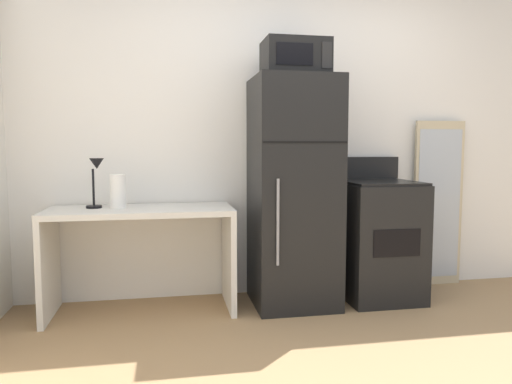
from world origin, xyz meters
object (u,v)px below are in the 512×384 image
Objects in this scene: desk_lamp at (96,174)px; paper_towel_roll at (118,191)px; microwave at (295,59)px; oven_range at (378,239)px; refrigerator at (293,193)px; desk at (141,238)px; leaning_mirror at (438,204)px.

paper_towel_roll is (0.15, -0.02, -0.12)m from desk_lamp.
microwave is 0.42× the size of oven_range.
refrigerator is at bearing -2.84° from paper_towel_roll.
microwave reaches higher than refrigerator.
paper_towel_roll is 0.22× the size of oven_range.
refrigerator reaches higher than desk_lamp.
paper_towel_roll is 0.14× the size of refrigerator.
refrigerator is 0.97m from microwave.
refrigerator is (1.42, -0.08, -0.15)m from desk_lamp.
refrigerator is 1.53× the size of oven_range.
paper_towel_roll is 2.00m from oven_range.
microwave is at bearing -3.79° from paper_towel_roll.
refrigerator reaches higher than desk.
refrigerator is at bearing -179.33° from oven_range.
desk_lamp is 0.21× the size of refrigerator.
oven_range reaches higher than paper_towel_roll.
oven_range is at bearing -158.78° from leaning_mirror.
desk is at bearing 177.59° from microwave.
desk_lamp is 0.19m from paper_towel_roll.
desk_lamp is (-0.30, 0.05, 0.46)m from desk.
refrigerator is 0.79m from oven_range.
desk_lamp is 0.32× the size of oven_range.
leaning_mirror is (2.62, 0.20, -0.17)m from paper_towel_roll.
microwave reaches higher than leaning_mirror.
desk is 0.55m from desk_lamp.
microwave is at bearing -4.02° from desk_lamp.
microwave is at bearing -168.08° from leaning_mirror.
paper_towel_roll is at bearing -5.98° from desk_lamp.
desk_lamp is at bearing -176.17° from leaning_mirror.
leaning_mirror is at bearing 5.52° from desk.
paper_towel_roll is at bearing 177.16° from refrigerator.
desk_lamp is 1.64m from microwave.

